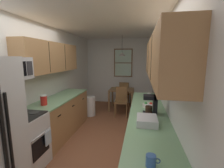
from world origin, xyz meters
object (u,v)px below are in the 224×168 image
object	(u,v)px
microwave_over_range	(9,69)
dining_table	(122,93)
mug_by_coffeemaker	(149,95)
mug_spare	(151,161)
table_serving_bowl	(122,88)
coffee_maker	(152,104)
storage_canister	(44,100)
trash_bin	(90,106)
dish_rack	(147,120)
stove_range	(23,142)
fruit_bowl	(148,105)
dining_chair_far	(125,92)
dining_chair_near	(121,100)

from	to	relation	value
microwave_over_range	dining_table	size ratio (longest dim) A/B	0.72
mug_by_coffeemaker	mug_spare	bearing A→B (deg)	-92.40
mug_by_coffeemaker	table_serving_bowl	xyz separation A→B (m)	(-0.83, 1.71, -0.19)
dining_table	coffee_maker	xyz separation A→B (m)	(0.84, -2.80, 0.47)
microwave_over_range	mug_spare	distance (m)	2.32
storage_canister	mug_spare	distance (m)	2.42
trash_bin	dish_rack	bearing A→B (deg)	-55.73
stove_range	fruit_bowl	size ratio (longest dim) A/B	5.13
stove_range	storage_canister	world-z (taller)	stove_range
stove_range	microwave_over_range	distance (m)	1.18
stove_range	storage_canister	bearing A→B (deg)	90.51
microwave_over_range	coffee_maker	distance (m)	2.28
microwave_over_range	storage_canister	bearing A→B (deg)	80.14
mug_by_coffeemaker	stove_range	bearing A→B (deg)	-141.90
stove_range	storage_canister	size ratio (longest dim) A/B	5.57
microwave_over_range	table_serving_bowl	distance (m)	3.68
stove_range	fruit_bowl	distance (m)	2.23
trash_bin	storage_canister	xyz separation A→B (m)	(-0.30, -1.89, 0.70)
mug_by_coffeemaker	dish_rack	bearing A→B (deg)	-93.91
stove_range	mug_spare	xyz separation A→B (m)	(1.95, -0.79, 0.48)
storage_canister	fruit_bowl	size ratio (longest dim) A/B	0.92
trash_bin	coffee_maker	xyz separation A→B (m)	(1.75, -2.03, 0.76)
dining_chair_far	table_serving_bowl	world-z (taller)	dining_chair_far
stove_range	mug_by_coffeemaker	bearing A→B (deg)	38.10
trash_bin	fruit_bowl	size ratio (longest dim) A/B	2.82
dining_chair_near	table_serving_bowl	world-z (taller)	dining_chair_near
trash_bin	dish_rack	size ratio (longest dim) A/B	1.78
storage_canister	mug_spare	bearing A→B (deg)	-35.86
microwave_over_range	mug_spare	xyz separation A→B (m)	(2.07, -0.79, -0.70)
stove_range	fruit_bowl	world-z (taller)	stove_range
mug_spare	trash_bin	bearing A→B (deg)	116.65
trash_bin	storage_canister	bearing A→B (deg)	-99.02
stove_range	trash_bin	distance (m)	2.53
mug_by_coffeemaker	fruit_bowl	size ratio (longest dim) A/B	0.56
dining_chair_near	mug_by_coffeemaker	bearing A→B (deg)	-54.43
coffee_maker	dining_chair_near	bearing A→B (deg)	109.25
coffee_maker	fruit_bowl	distance (m)	0.40
mug_by_coffeemaker	dining_chair_near	bearing A→B (deg)	125.57
trash_bin	mug_by_coffeemaker	distance (m)	2.08
stove_range	coffee_maker	size ratio (longest dim) A/B	3.47
dining_table	dining_chair_near	bearing A→B (deg)	-84.20
dish_rack	storage_canister	bearing A→B (deg)	164.59
stove_range	microwave_over_range	xyz separation A→B (m)	(-0.11, 0.00, 1.18)
storage_canister	fruit_bowl	bearing A→B (deg)	6.83
dining_chair_near	mug_by_coffeemaker	world-z (taller)	mug_by_coffeemaker
mug_by_coffeemaker	mug_spare	xyz separation A→B (m)	(-0.10, -2.41, 0.00)
dining_table	mug_by_coffeemaker	size ratio (longest dim) A/B	6.92
stove_range	fruit_bowl	bearing A→B (deg)	23.29
trash_bin	mug_spare	size ratio (longest dim) A/B	4.86
fruit_bowl	dish_rack	bearing A→B (deg)	-93.88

